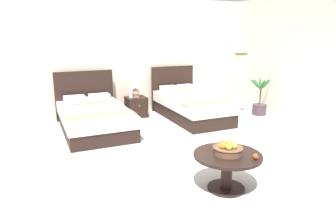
{
  "coord_description": "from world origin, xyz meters",
  "views": [
    {
      "loc": [
        -2.28,
        -4.38,
        1.93
      ],
      "look_at": [
        -0.03,
        0.5,
        0.59
      ],
      "focal_mm": 33.08,
      "sensor_mm": 36.0,
      "label": 1
    }
  ],
  "objects": [
    {
      "name": "ground_plane",
      "position": [
        0.0,
        0.0,
        -0.01
      ],
      "size": [
        10.01,
        9.49,
        0.02
      ],
      "primitive_type": "cube",
      "color": "#BCB8AF"
    },
    {
      "name": "wall_back",
      "position": [
        0.0,
        2.95,
        1.38
      ],
      "size": [
        10.01,
        0.12,
        2.76
      ],
      "primitive_type": "cube",
      "color": "beige",
      "rests_on": "ground"
    },
    {
      "name": "wall_side_right",
      "position": [
        3.21,
        0.4,
        1.38
      ],
      "size": [
        0.12,
        5.09,
        2.76
      ],
      "primitive_type": "cube",
      "color": "beige",
      "rests_on": "ground"
    },
    {
      "name": "bed_near_window",
      "position": [
        -1.11,
        1.76,
        0.27
      ],
      "size": [
        1.31,
        2.15,
        1.11
      ],
      "color": "black",
      "rests_on": "ground"
    },
    {
      "name": "bed_near_corner",
      "position": [
        1.12,
        1.75,
        0.29
      ],
      "size": [
        1.15,
        2.16,
        1.11
      ],
      "color": "black",
      "rests_on": "ground"
    },
    {
      "name": "nightstand",
      "position": [
        0.01,
        2.39,
        0.24
      ],
      "size": [
        0.46,
        0.45,
        0.47
      ],
      "color": "black",
      "rests_on": "ground"
    },
    {
      "name": "table_lamp",
      "position": [
        0.01,
        2.41,
        0.74
      ],
      "size": [
        0.29,
        0.29,
        0.43
      ],
      "color": "#D6A08A",
      "rests_on": "nightstand"
    },
    {
      "name": "vase",
      "position": [
        -0.12,
        2.35,
        0.55
      ],
      "size": [
        0.09,
        0.09,
        0.16
      ],
      "color": "#B8BAC4",
      "rests_on": "nightstand"
    },
    {
      "name": "coffee_table",
      "position": [
        -0.11,
        -1.43,
        0.35
      ],
      "size": [
        0.85,
        0.85,
        0.48
      ],
      "color": "black",
      "rests_on": "ground"
    },
    {
      "name": "fruit_bowl",
      "position": [
        -0.1,
        -1.42,
        0.55
      ],
      "size": [
        0.37,
        0.37,
        0.21
      ],
      "color": "brown",
      "rests_on": "coffee_table"
    },
    {
      "name": "loose_apple",
      "position": [
        0.09,
        -1.71,
        0.51
      ],
      "size": [
        0.07,
        0.07,
        0.07
      ],
      "color": "#B24121",
      "rests_on": "coffee_table"
    },
    {
      "name": "floor_lamp_corner",
      "position": [
        2.67,
        1.99,
        0.72
      ],
      "size": [
        0.24,
        0.24,
        1.44
      ],
      "color": "#453415",
      "rests_on": "ground"
    },
    {
      "name": "potted_palm",
      "position": [
        2.79,
        1.32,
        0.26
      ],
      "size": [
        0.65,
        0.48,
        0.92
      ],
      "color": "#40313A",
      "rests_on": "ground"
    }
  ]
}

